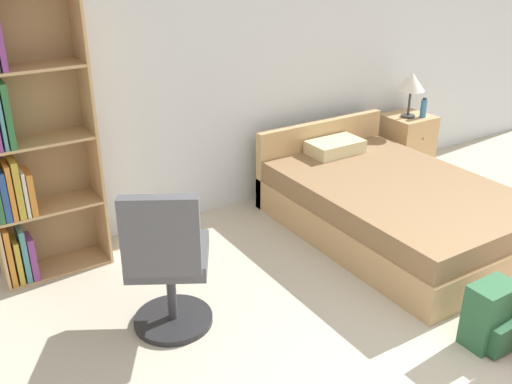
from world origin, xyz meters
The scene contains 8 objects.
wall_back centered at (0.00, 3.23, 1.30)m, with size 9.00×0.06×2.60m.
bookshelf centered at (-1.98, 2.95, 1.00)m, with size 0.76×0.31×2.01m.
bed centered at (0.66, 2.05, 0.24)m, with size 1.40×2.10×0.72m.
office_chair centered at (-1.46, 1.79, 0.49)m, with size 0.68×0.71×1.03m.
nightstand centered at (1.73, 2.92, 0.31)m, with size 0.45×0.45×0.62m.
table_lamp centered at (1.68, 2.90, 0.97)m, with size 0.27×0.27×0.45m.
water_bottle centered at (1.81, 2.81, 0.71)m, with size 0.06×0.06×0.20m.
backpack_green centered at (0.14, 0.65, 0.20)m, with size 0.30×0.26×0.41m.
Camera 1 is at (-2.57, -0.98, 2.31)m, focal length 40.00 mm.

